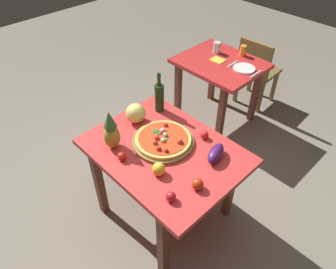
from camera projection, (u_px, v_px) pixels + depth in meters
ground_plane at (165, 211)px, 2.75m from camera, size 10.00×10.00×0.00m
display_table at (164, 159)px, 2.32m from camera, size 1.12×0.85×0.75m
background_table at (219, 73)px, 3.32m from camera, size 0.85×0.71×0.75m
dining_chair at (256, 69)px, 3.66m from camera, size 0.42×0.42×0.85m
pizza_board at (163, 141)px, 2.30m from camera, size 0.45×0.45×0.02m
pizza at (163, 139)px, 2.28m from camera, size 0.41×0.41×0.06m
wine_bottle at (159, 97)px, 2.52m from camera, size 0.08×0.08×0.35m
pineapple_left at (111, 132)px, 2.19m from camera, size 0.12×0.12×0.31m
melon at (136, 113)px, 2.45m from camera, size 0.16×0.16×0.16m
bell_pepper at (159, 169)px, 2.05m from camera, size 0.09×0.09×0.10m
eggplant at (216, 153)px, 2.16m from camera, size 0.15×0.22×0.09m
tomato_beside_pepper at (171, 197)px, 1.90m from camera, size 0.07×0.07×0.07m
tomato_at_corner at (198, 184)px, 1.96m from camera, size 0.08×0.08×0.08m
tomato_by_bottle at (122, 156)px, 2.16m from camera, size 0.06×0.06×0.06m
tomato_near_board at (205, 135)px, 2.32m from camera, size 0.06×0.06×0.06m
drinking_glass_juice at (243, 51)px, 3.29m from camera, size 0.06×0.06×0.11m
drinking_glass_water at (217, 47)px, 3.35m from camera, size 0.08×0.08×0.12m
dinner_plate at (244, 68)px, 3.11m from camera, size 0.22×0.22×0.02m
fork_utensil at (233, 64)px, 3.19m from camera, size 0.02×0.18×0.01m
knife_utensil at (256, 74)px, 3.04m from camera, size 0.02×0.18×0.01m
napkin_folded at (218, 60)px, 3.25m from camera, size 0.14×0.13×0.01m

